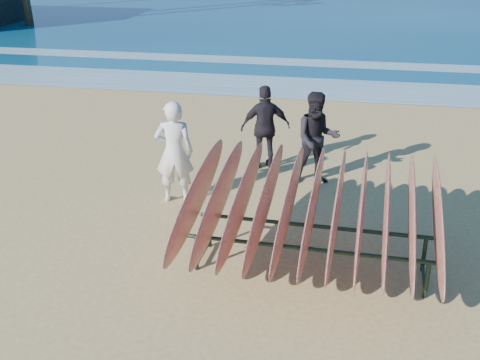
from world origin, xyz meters
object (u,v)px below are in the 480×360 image
Objects in this scene: surfboard_rack at (312,208)px; person_dark_b at (265,127)px; person_dark_a at (317,139)px; person_white at (174,152)px.

person_dark_b reaches higher than surfboard_rack.
person_white is at bearing -164.81° from person_dark_a.
person_white is 2.18m from person_dark_b.
person_dark_a is at bearing 130.92° from person_dark_b.
person_white is (-2.40, 1.81, -0.06)m from surfboard_rack.
person_dark_a reaches higher than person_dark_b.
person_dark_b is (-1.17, 3.61, -0.13)m from surfboard_rack.
person_dark_a is (-0.17, 3.03, -0.09)m from surfboard_rack.
person_dark_a is at bearing 95.05° from surfboard_rack.
person_dark_b is at bearing -135.64° from person_white.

